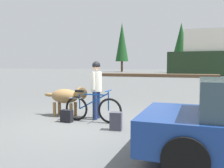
{
  "coord_description": "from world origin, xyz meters",
  "views": [
    {
      "loc": [
        2.88,
        -5.85,
        1.58
      ],
      "look_at": [
        0.16,
        1.83,
        0.93
      ],
      "focal_mm": 39.1,
      "sensor_mm": 36.0,
      "label": 1
    }
  ],
  "objects_px": {
    "bicycle": "(92,108)",
    "person_cyclist": "(96,85)",
    "dog": "(68,96)",
    "handbag_pannier": "(67,116)",
    "backpack": "(116,121)"
  },
  "relations": [
    {
      "from": "bicycle",
      "to": "person_cyclist",
      "type": "xyz_separation_m",
      "value": [
        -0.04,
        0.39,
        0.63
      ]
    },
    {
      "from": "dog",
      "to": "handbag_pannier",
      "type": "height_order",
      "value": "dog"
    },
    {
      "from": "bicycle",
      "to": "dog",
      "type": "xyz_separation_m",
      "value": [
        -1.01,
        0.43,
        0.24
      ]
    },
    {
      "from": "bicycle",
      "to": "backpack",
      "type": "xyz_separation_m",
      "value": [
        0.89,
        -0.6,
        -0.15
      ]
    },
    {
      "from": "person_cyclist",
      "to": "dog",
      "type": "height_order",
      "value": "person_cyclist"
    },
    {
      "from": "dog",
      "to": "person_cyclist",
      "type": "bearing_deg",
      "value": -2.53
    },
    {
      "from": "bicycle",
      "to": "handbag_pannier",
      "type": "height_order",
      "value": "bicycle"
    },
    {
      "from": "bicycle",
      "to": "person_cyclist",
      "type": "distance_m",
      "value": 0.74
    },
    {
      "from": "person_cyclist",
      "to": "handbag_pannier",
      "type": "bearing_deg",
      "value": -133.05
    },
    {
      "from": "person_cyclist",
      "to": "dog",
      "type": "xyz_separation_m",
      "value": [
        -0.97,
        0.04,
        -0.39
      ]
    },
    {
      "from": "bicycle",
      "to": "person_cyclist",
      "type": "height_order",
      "value": "person_cyclist"
    },
    {
      "from": "bicycle",
      "to": "handbag_pannier",
      "type": "distance_m",
      "value": 0.73
    },
    {
      "from": "bicycle",
      "to": "dog",
      "type": "distance_m",
      "value": 1.12
    },
    {
      "from": "dog",
      "to": "bicycle",
      "type": "bearing_deg",
      "value": -23.09
    },
    {
      "from": "bicycle",
      "to": "person_cyclist",
      "type": "bearing_deg",
      "value": 95.73
    }
  ]
}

